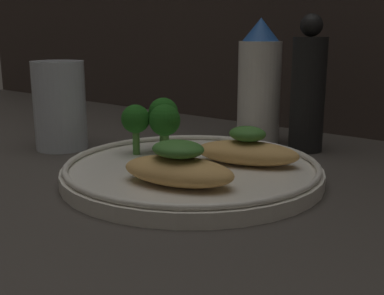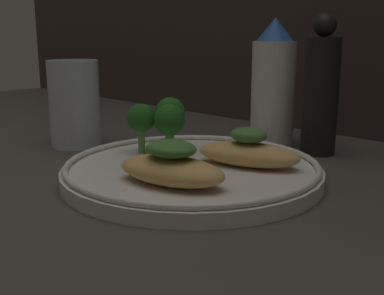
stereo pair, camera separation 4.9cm
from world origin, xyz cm
name	(u,v)px [view 2 (the right image)]	position (x,y,z in cm)	size (l,w,h in cm)	color
ground_plane	(192,184)	(0.00, 0.00, -0.50)	(180.00, 180.00, 1.00)	#3D3833
plate	(192,170)	(0.00, 0.00, 0.99)	(26.73, 26.73, 2.00)	silver
grilled_meat_front	(171,167)	(2.87, -5.55, 3.02)	(11.63, 7.68, 4.10)	tan
grilled_meat_middle	(248,152)	(3.97, 4.22, 2.90)	(11.78, 7.85, 4.06)	tan
broccoli_bunch	(162,118)	(-6.80, 1.98, 5.41)	(6.08, 6.91, 6.15)	#569942
sauce_bottle	(273,85)	(-3.70, 19.02, 8.02)	(5.75, 5.75, 16.77)	white
pepper_grinder	(321,91)	(3.41, 19.02, 7.82)	(4.29, 4.29, 17.13)	black
drinking_glass	(75,104)	(-21.96, 0.08, 5.68)	(6.66, 6.66, 11.36)	silver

